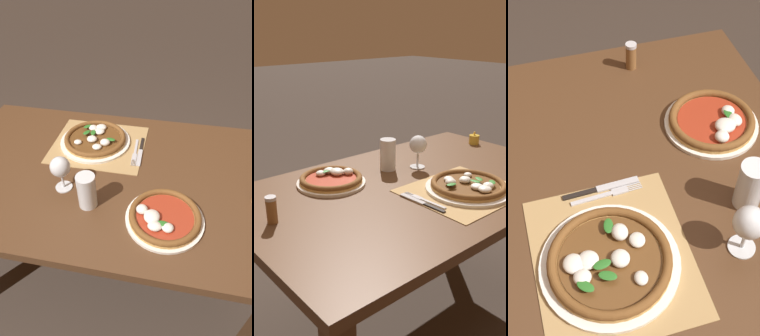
{
  "view_description": "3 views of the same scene",
  "coord_description": "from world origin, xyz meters",
  "views": [
    {
      "loc": [
        -0.26,
        0.89,
        1.57
      ],
      "look_at": [
        -0.09,
        0.0,
        0.77
      ],
      "focal_mm": 30.0,
      "sensor_mm": 36.0,
      "label": 1
    },
    {
      "loc": [
        -1.12,
        -1.07,
        1.38
      ],
      "look_at": [
        -0.17,
        0.04,
        0.84
      ],
      "focal_mm": 42.0,
      "sensor_mm": 36.0,
      "label": 2
    },
    {
      "loc": [
        0.64,
        -0.29,
        1.76
      ],
      "look_at": [
        -0.14,
        -0.06,
        0.79
      ],
      "focal_mm": 50.0,
      "sensor_mm": 36.0,
      "label": 3
    }
  ],
  "objects": [
    {
      "name": "pint_glass",
      "position": [
        0.02,
        0.2,
        0.81
      ],
      "size": [
        0.07,
        0.07,
        0.15
      ],
      "color": "silver",
      "rests_on": "dining_table"
    },
    {
      "name": "fork",
      "position": [
        -0.11,
        -0.15,
        0.75
      ],
      "size": [
        0.03,
        0.2,
        0.0
      ],
      "color": "#B7B7BC",
      "rests_on": "paper_placemat"
    },
    {
      "name": "dining_table",
      "position": [
        0.0,
        0.0,
        0.65
      ],
      "size": [
        1.5,
        0.93,
        0.74
      ],
      "color": "#4C301C",
      "rests_on": "ground"
    },
    {
      "name": "pizza_near",
      "position": [
        0.1,
        -0.19,
        0.76
      ],
      "size": [
        0.34,
        0.34,
        0.05
      ],
      "color": "silver",
      "rests_on": "paper_placemat"
    },
    {
      "name": "ground_plane",
      "position": [
        0.0,
        0.0,
        0.0
      ],
      "size": [
        24.0,
        24.0,
        0.0
      ],
      "primitive_type": "plane",
      "color": "#382D26"
    },
    {
      "name": "paper_placemat",
      "position": [
        0.08,
        -0.18,
        0.74
      ],
      "size": [
        0.44,
        0.38,
        0.0
      ],
      "primitive_type": "cube",
      "color": "#A88451",
      "rests_on": "dining_table"
    },
    {
      "name": "knife",
      "position": [
        -0.13,
        -0.16,
        0.75
      ],
      "size": [
        0.03,
        0.22,
        0.01
      ],
      "color": "black",
      "rests_on": "paper_placemat"
    },
    {
      "name": "wine_glass",
      "position": [
        0.14,
        0.13,
        0.85
      ],
      "size": [
        0.08,
        0.08,
        0.16
      ],
      "color": "silver",
      "rests_on": "dining_table"
    },
    {
      "name": "pizza_far",
      "position": [
        -0.28,
        0.23,
        0.76
      ],
      "size": [
        0.29,
        0.29,
        0.05
      ],
      "color": "silver",
      "rests_on": "dining_table"
    }
  ]
}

